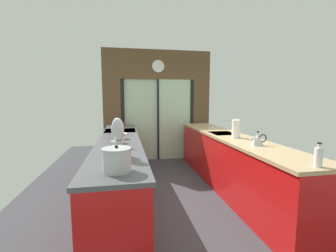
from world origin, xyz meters
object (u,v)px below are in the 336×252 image
Objects in this scene: knife_block at (119,139)px; mixing_bowl_near at (120,141)px; oven_range at (121,154)px; kettle at (258,139)px; stand_mixer at (118,143)px; soap_bottle at (318,157)px; paper_towel_roll at (236,129)px; stock_pot at (117,160)px; mixing_bowl_mid at (120,136)px; mixing_bowl_far at (121,125)px.

mixing_bowl_near is at bearing 90.03° from knife_block.
mixing_bowl_near is at bearing -89.19° from oven_range.
stand_mixer is at bearing -170.46° from kettle.
kettle is at bearing 89.88° from soap_bottle.
paper_towel_roll is (1.80, -1.18, 0.60)m from oven_range.
stock_pot is (-0.00, -1.23, 0.07)m from mixing_bowl_near.
knife_block is 1.82m from paper_towel_roll.
stock_pot is at bearing 173.55° from soap_bottle.
mixing_bowl_mid is at bearing 90.00° from stock_pot.
mixing_bowl_far is (0.02, 0.55, 0.51)m from oven_range.
knife_block is at bearing -90.00° from mixing_bowl_far.
stock_pot is (0.02, -2.54, 0.57)m from oven_range.
mixing_bowl_far is 0.69× the size of stock_pot.
mixing_bowl_far is 0.62× the size of knife_block.
soap_bottle is (1.80, -2.74, 0.56)m from oven_range.
paper_towel_roll is at bearing 37.33° from stock_pot.
paper_towel_roll is at bearing 4.00° from mixing_bowl_near.
knife_block reaches higher than kettle.
soap_bottle is at bearing -20.33° from stand_mixer.
oven_range is 2.24m from paper_towel_roll.
soap_bottle is at bearing -90.12° from kettle.
stand_mixer reaches higher than stock_pot.
stock_pot is at bearing -142.67° from paper_towel_roll.
knife_block reaches higher than oven_range.
stand_mixer is at bearing 159.67° from soap_bottle.
soap_bottle is (1.78, -0.66, -0.07)m from stand_mixer.
mixing_bowl_far is (0.00, 1.85, 0.01)m from mixing_bowl_near.
oven_range is 2.59m from kettle.
stand_mixer is (0.00, -2.63, 0.11)m from mixing_bowl_far.
stand_mixer is at bearing 90.00° from stock_pot.
stand_mixer is 1.36× the size of paper_towel_roll.
stock_pot is 1.09× the size of soap_bottle.
kettle is at bearing -25.02° from mixing_bowl_mid.
soap_bottle reaches higher than oven_range.
mixing_bowl_near is 0.57× the size of knife_block.
mixing_bowl_near is 0.50× the size of paper_towel_roll.
kettle is 0.60m from paper_towel_roll.
oven_range is 2.60m from stock_pot.
stock_pot is 2.24m from paper_towel_roll.
paper_towel_roll is at bearing 90.19° from kettle.
kettle reaches higher than mixing_bowl_mid.
stock_pot is 1.01× the size of kettle.
oven_range is at bearing 123.25° from soap_bottle.
kettle is at bearing -89.81° from paper_towel_roll.
kettle is (1.78, -0.83, 0.04)m from mixing_bowl_mid.
knife_block is 1.11× the size of stock_pot.
mixing_bowl_mid reaches higher than oven_range.
mixing_bowl_near is 0.37× the size of stand_mixer.
stand_mixer is 1.90m from soap_bottle.
mixing_bowl_near is 0.92× the size of mixing_bowl_far.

